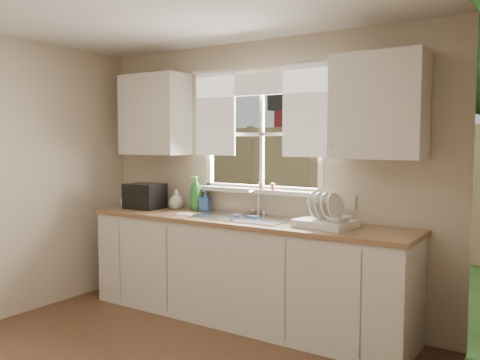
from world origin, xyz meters
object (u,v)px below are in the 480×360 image
Objects in this scene: dish_rack at (326,218)px; soap_bottle_a at (196,193)px; cup at (126,203)px; black_appliance at (145,196)px.

soap_bottle_a is (-1.45, 0.19, 0.10)m from dish_rack.
black_appliance is at bearing 29.92° from cup.
cup is (-0.74, -0.21, -0.12)m from soap_bottle_a.
dish_rack is 2.19m from cup.
dish_rack is 1.97m from black_appliance.
dish_rack reaches higher than cup.
dish_rack is at bearing -5.93° from black_appliance.
soap_bottle_a is at bearing 172.46° from dish_rack.
dish_rack is 1.40× the size of black_appliance.
dish_rack is at bearing 18.93° from cup.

